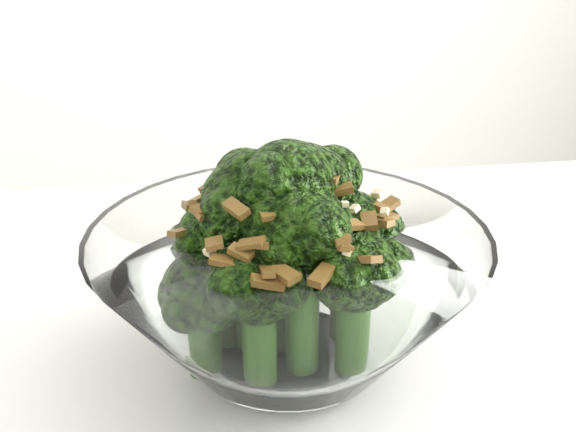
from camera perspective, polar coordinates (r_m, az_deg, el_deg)
name	(u,v)px	position (r m, az deg, el deg)	size (l,w,h in m)	color
broccoli_dish	(287,282)	(0.40, -0.05, -4.75)	(0.20, 0.20, 0.12)	white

